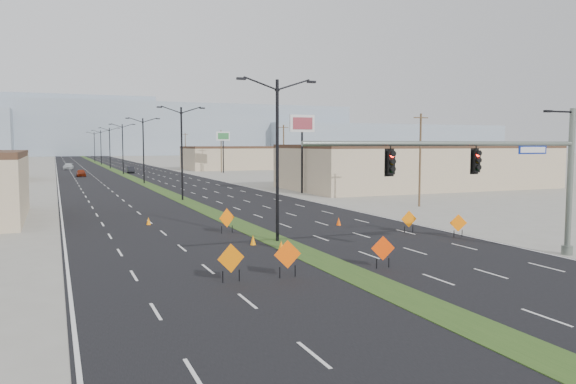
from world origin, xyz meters
name	(u,v)px	position (x,y,z in m)	size (l,w,h in m)	color
ground	(380,287)	(0.00, 0.00, 0.00)	(600.00, 600.00, 0.00)	gray
road_surface	(121,173)	(0.00, 100.00, 0.00)	(25.00, 400.00, 0.02)	black
median_strip	(121,173)	(0.00, 100.00, 0.00)	(2.00, 400.00, 0.04)	#234016
building_se_near	(417,168)	(34.00, 45.00, 2.75)	(36.00, 18.00, 5.50)	#C3AC8B
building_se_far	(275,158)	(38.00, 110.00, 2.50)	(44.00, 16.00, 5.00)	#C3AC8B
mesa_center	(155,130)	(40.00, 300.00, 14.00)	(220.00, 50.00, 28.00)	#8695A6
mesa_east	(379,139)	(180.00, 290.00, 9.00)	(160.00, 50.00, 18.00)	#8695A6
mesa_backdrop	(19,126)	(-30.00, 320.00, 16.00)	(140.00, 50.00, 32.00)	#8695A6
signal_mast	(504,169)	(8.56, 2.00, 4.79)	(16.30, 0.60, 8.00)	slate
streetlight_0	(277,155)	(0.00, 12.00, 5.42)	(5.15, 0.24, 10.02)	black
streetlight_1	(182,150)	(0.00, 40.00, 5.42)	(5.15, 0.24, 10.02)	black
streetlight_2	(143,148)	(0.00, 68.00, 5.42)	(5.15, 0.24, 10.02)	black
streetlight_3	(123,147)	(0.00, 96.00, 5.42)	(5.15, 0.24, 10.02)	black
streetlight_4	(110,147)	(0.00, 124.00, 5.42)	(5.15, 0.24, 10.02)	black
streetlight_5	(101,146)	(0.00, 152.00, 5.42)	(5.15, 0.24, 10.02)	black
streetlight_6	(94,146)	(0.00, 180.00, 5.42)	(5.15, 0.24, 10.02)	black
utility_pole_0	(420,158)	(20.00, 25.00, 4.67)	(1.60, 0.20, 9.00)	#4C3823
utility_pole_1	(284,153)	(20.00, 60.00, 4.67)	(1.60, 0.20, 9.00)	#4C3823
utility_pole_2	(221,151)	(20.00, 95.00, 4.67)	(1.60, 0.20, 9.00)	#4C3823
utility_pole_3	(185,149)	(20.00, 130.00, 4.67)	(1.60, 0.20, 9.00)	#4C3823
car_left	(81,173)	(-8.17, 90.72, 0.68)	(1.61, 3.99, 1.36)	maroon
car_mid	(131,170)	(2.00, 100.46, 0.67)	(1.42, 4.08, 1.34)	black
car_far	(68,166)	(-9.66, 123.09, 0.73)	(2.04, 5.01, 1.45)	silver
construction_sign_0	(231,260)	(-5.69, 3.16, 1.02)	(1.29, 0.26, 1.73)	#D96604
construction_sign_1	(288,256)	(-3.06, 3.00, 1.02)	(1.30, 0.10, 1.73)	#F25305
construction_sign_2	(227,219)	(-2.00, 16.31, 1.01)	(1.20, 0.53, 1.71)	#FB6805
construction_sign_3	(383,249)	(2.00, 3.00, 0.94)	(1.18, 0.31, 1.60)	#F13C05
construction_sign_4	(409,220)	(9.59, 11.75, 0.90)	(1.15, 0.17, 1.53)	orange
construction_sign_5	(458,224)	(11.50, 8.97, 0.89)	(1.07, 0.47, 1.51)	orange
cone_0	(253,240)	(-1.82, 11.41, 0.30)	(0.36, 0.36, 0.61)	orange
cone_1	(281,246)	(-0.98, 8.94, 0.31)	(0.38, 0.38, 0.63)	orange
cone_2	(339,221)	(6.76, 16.65, 0.31)	(0.37, 0.37, 0.62)	#E64804
cone_3	(149,221)	(-6.31, 22.43, 0.29)	(0.35, 0.35, 0.58)	orange
pole_sign_east_near	(302,129)	(15.54, 43.04, 7.87)	(3.16, 0.66, 9.64)	black
pole_sign_east_far	(223,139)	(20.04, 93.56, 6.99)	(2.83, 0.86, 8.64)	black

